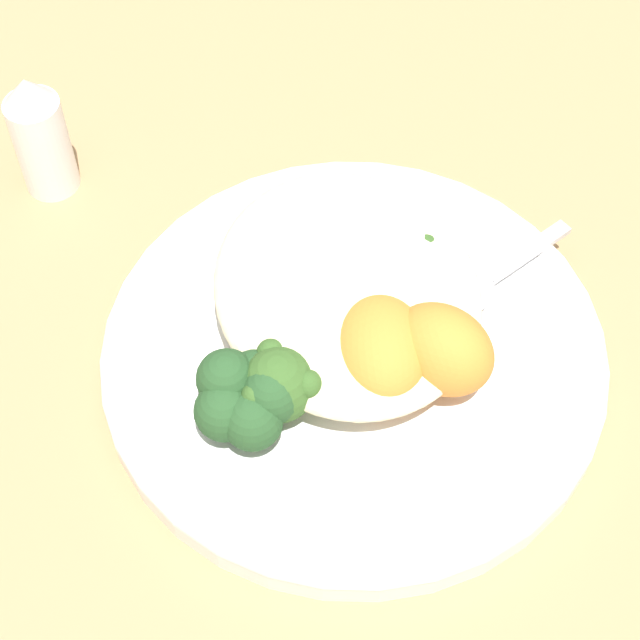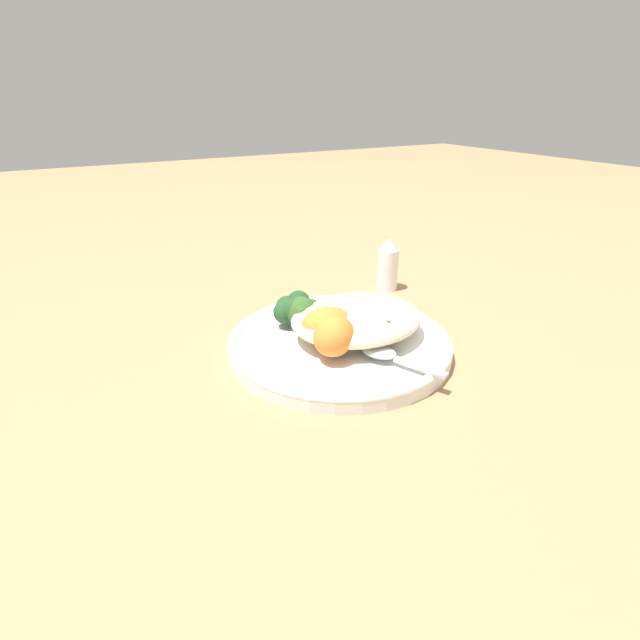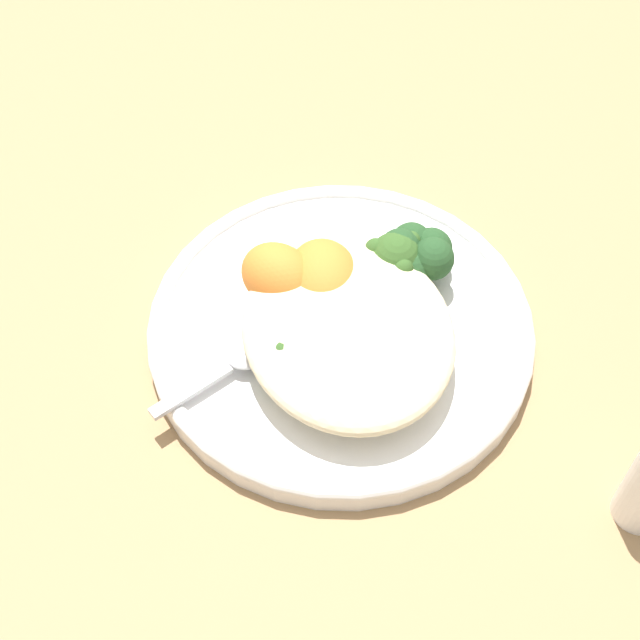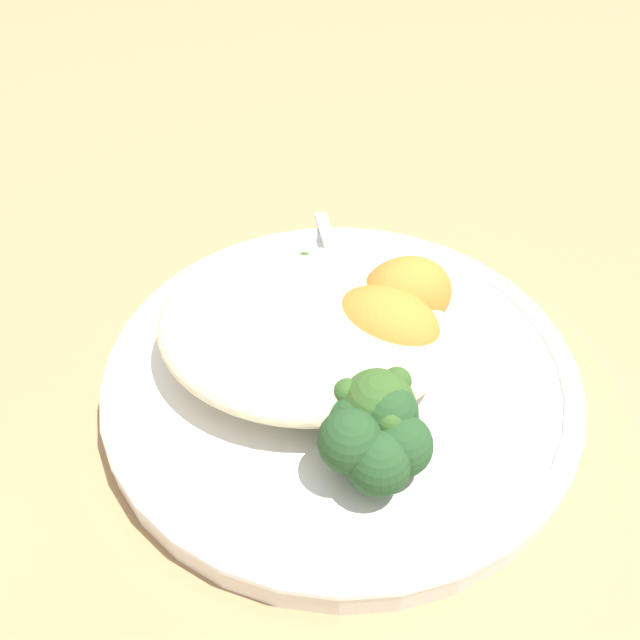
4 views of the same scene
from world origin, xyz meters
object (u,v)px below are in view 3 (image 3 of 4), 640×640
Objects in this scene: broccoli_stalk_0 at (293,348)px; broccoli_stalk_3 at (385,265)px; plate at (340,326)px; broccoli_stalk_1 at (355,357)px; sweet_potato_chunk_1 at (323,279)px; sweet_potato_chunk_0 at (279,276)px; kale_tuft at (417,254)px; quinoa_mound at (348,329)px; spoon at (244,355)px; broccoli_stalk_2 at (378,306)px.

broccoli_stalk_3 reaches higher than broccoli_stalk_0.
broccoli_stalk_1 reaches higher than plate.
broccoli_stalk_0 is 1.11× the size of sweet_potato_chunk_1.
plate is 4.22× the size of sweet_potato_chunk_1.
broccoli_stalk_0 is 1.26× the size of sweet_potato_chunk_0.
sweet_potato_chunk_0 is (0.07, 0.03, 0.01)m from broccoli_stalk_1.
broccoli_stalk_3 is at bearing -59.34° from plate.
plate is at bearing 112.64° from kale_tuft.
broccoli_stalk_1 is 1.88× the size of sweet_potato_chunk_1.
broccoli_stalk_1 is at bearing 176.67° from plate.
quinoa_mound is (-0.03, 0.00, 0.03)m from plate.
spoon is (0.01, 0.07, -0.01)m from quinoa_mound.
plate is at bearing 170.28° from spoon.
broccoli_stalk_3 is at bearing -40.71° from quinoa_mound.
broccoli_stalk_1 is 0.07m from sweet_potato_chunk_1.
broccoli_stalk_0 is at bearing 144.53° from sweet_potato_chunk_1.
kale_tuft is (0.03, -0.07, 0.03)m from plate.
kale_tuft is (0.06, -0.11, 0.00)m from broccoli_stalk_0.
sweet_potato_chunk_0 is at bearing -143.84° from broccoli_stalk_0.
quinoa_mound is 0.04m from broccoli_stalk_0.
broccoli_stalk_3 is (0.02, -0.04, 0.03)m from plate.
sweet_potato_chunk_0 is 0.06m from spoon.
sweet_potato_chunk_1 is at bearing 168.91° from broccoli_stalk_2.
sweet_potato_chunk_0 is (0.05, 0.04, 0.00)m from quinoa_mound.
sweet_potato_chunk_0 reaches higher than broccoli_stalk_0.
spoon is at bearing 107.89° from kale_tuft.
plate is at bearing -164.08° from broccoli_stalk_3.
plate is 0.08m from spoon.
spoon is (0.03, 0.07, -0.01)m from broccoli_stalk_1.
broccoli_stalk_0 is (-0.03, 0.04, 0.03)m from plate.
broccoli_stalk_0 is 0.06m from sweet_potato_chunk_1.
sweet_potato_chunk_0 reaches higher than broccoli_stalk_1.
broccoli_stalk_2 is at bearing -129.78° from broccoli_stalk_3.
spoon is (0.01, 0.03, -0.01)m from broccoli_stalk_0.
broccoli_stalk_2 is 0.10m from spoon.
sweet_potato_chunk_1 is 0.63× the size of spoon.
broccoli_stalk_3 is 0.03m from kale_tuft.
quinoa_mound is at bearing -145.45° from broccoli_stalk_3.
sweet_potato_chunk_1 is at bearing 178.44° from broccoli_stalk_1.
sweet_potato_chunk_1 is at bearing 6.66° from quinoa_mound.
spoon is at bearing 103.41° from plate.
broccoli_stalk_2 is 0.04m from sweet_potato_chunk_1.
spoon is at bearing -116.32° from broccoli_stalk_1.
quinoa_mound reaches higher than plate.
broccoli_stalk_2 is at bearing -107.31° from plate.
sweet_potato_chunk_0 is at bearing 161.10° from broccoli_stalk_3.
sweet_potato_chunk_1 is at bearing 169.70° from broccoli_stalk_3.
broccoli_stalk_3 is 0.08m from sweet_potato_chunk_0.
plate is at bearing -159.79° from sweet_potato_chunk_1.
plate is at bearing -167.86° from broccoli_stalk_2.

